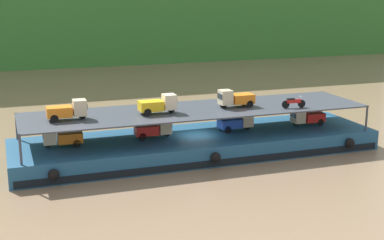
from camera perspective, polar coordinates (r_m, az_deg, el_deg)
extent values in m
plane|color=#7F664C|center=(42.30, 0.50, -3.52)|extent=(400.00, 400.00, 0.00)
cube|color=navy|center=(42.08, 0.51, -2.54)|extent=(27.71, 7.32, 1.50)
cube|color=black|center=(38.91, 2.35, -4.52)|extent=(27.16, 0.06, 0.50)
sphere|color=black|center=(36.15, -14.16, -5.54)|extent=(0.73, 0.73, 0.73)
sphere|color=black|center=(38.58, 2.47, -3.91)|extent=(0.73, 0.73, 0.73)
sphere|color=black|center=(43.77, 16.08, -2.31)|extent=(0.73, 0.73, 0.73)
cylinder|color=#383D47|center=(50.10, 13.35, 1.77)|extent=(0.16, 0.16, 2.00)
cylinder|color=#383D47|center=(45.01, 17.68, 0.18)|extent=(0.16, 0.16, 2.00)
cylinder|color=#383D47|center=(42.39, -17.76, -0.63)|extent=(0.16, 0.16, 2.00)
cylinder|color=#383D47|center=(36.23, -17.40, -2.97)|extent=(0.16, 0.16, 2.00)
cube|color=#383D47|center=(41.41, 0.51, 1.05)|extent=(26.11, 6.52, 0.10)
cube|color=orange|center=(39.80, -12.54, -1.75)|extent=(1.73, 1.25, 0.70)
cube|color=beige|center=(39.67, -14.57, -1.62)|extent=(0.93, 1.03, 1.10)
cube|color=#19232D|center=(39.62, -15.26, -1.52)|extent=(0.06, 0.85, 0.38)
cylinder|color=black|center=(39.80, -14.74, -2.40)|extent=(0.56, 0.16, 0.56)
cylinder|color=black|center=(40.44, -12.03, -2.00)|extent=(0.56, 0.16, 0.56)
cylinder|color=black|center=(39.42, -11.86, -2.40)|extent=(0.56, 0.16, 0.56)
cube|color=red|center=(40.96, -4.75, -1.04)|extent=(1.75, 1.27, 0.70)
cube|color=beige|center=(41.22, -2.86, -0.63)|extent=(0.94, 1.04, 1.10)
cube|color=#19232D|center=(41.31, -2.23, -0.43)|extent=(0.07, 0.85, 0.38)
cylinder|color=black|center=(41.39, -2.65, -1.35)|extent=(0.57, 0.16, 0.56)
cylinder|color=black|center=(40.47, -5.13, -1.74)|extent=(0.57, 0.16, 0.56)
cylinder|color=black|center=(41.47, -5.44, -1.37)|extent=(0.57, 0.16, 0.56)
cube|color=#1E47B7|center=(42.94, 3.93, -0.34)|extent=(1.74, 1.25, 0.70)
cube|color=beige|center=(43.49, 5.61, 0.08)|extent=(0.93, 1.03, 1.10)
cube|color=#19232D|center=(43.67, 6.17, 0.27)|extent=(0.07, 0.85, 0.38)
cylinder|color=black|center=(43.69, 5.77, -0.61)|extent=(0.56, 0.16, 0.56)
cylinder|color=black|center=(42.40, 3.74, -1.00)|extent=(0.56, 0.16, 0.56)
cylinder|color=black|center=(43.33, 3.15, -0.67)|extent=(0.56, 0.16, 0.56)
cube|color=red|center=(46.01, 12.44, 0.31)|extent=(1.72, 1.23, 0.70)
cube|color=beige|center=(45.23, 10.96, 0.42)|extent=(0.92, 1.02, 1.10)
cube|color=#19232D|center=(44.97, 10.45, 0.51)|extent=(0.06, 0.85, 0.38)
cylinder|color=black|center=(45.28, 10.76, -0.27)|extent=(0.56, 0.15, 0.56)
cylinder|color=black|center=(46.73, 12.48, 0.08)|extent=(0.56, 0.15, 0.56)
cylinder|color=black|center=(45.87, 13.19, -0.21)|extent=(0.56, 0.15, 0.56)
cube|color=orange|center=(38.84, -13.62, 0.85)|extent=(1.72, 1.22, 0.70)
cube|color=#C6B793|center=(38.93, -11.59, 1.29)|extent=(0.91, 1.01, 1.10)
cube|color=#19232D|center=(38.97, -10.91, 1.49)|extent=(0.05, 0.85, 0.38)
cylinder|color=black|center=(39.07, -11.33, 0.51)|extent=(0.56, 0.15, 0.56)
cylinder|color=black|center=(38.37, -14.12, 0.13)|extent=(0.56, 0.15, 0.56)
cylinder|color=black|center=(39.40, -14.25, 0.47)|extent=(0.56, 0.15, 0.56)
cube|color=gold|center=(39.76, -4.30, 1.49)|extent=(1.71, 1.22, 0.70)
cube|color=beige|center=(40.11, -2.38, 1.91)|extent=(0.91, 1.01, 1.10)
cube|color=#19232D|center=(40.23, -1.75, 2.11)|extent=(0.05, 0.85, 0.38)
cylinder|color=black|center=(40.27, -2.17, 1.16)|extent=(0.56, 0.15, 0.56)
cylinder|color=black|center=(39.23, -4.65, 0.79)|extent=(0.56, 0.15, 0.56)
cylinder|color=black|center=(40.23, -5.05, 1.11)|extent=(0.56, 0.15, 0.56)
cube|color=orange|center=(42.41, 5.22, 2.23)|extent=(1.73, 1.24, 0.70)
cube|color=#C6B793|center=(41.79, 3.50, 2.37)|extent=(0.92, 1.02, 1.10)
cube|color=#19232D|center=(41.58, 2.91, 2.48)|extent=(0.06, 0.85, 0.38)
cylinder|color=black|center=(41.84, 3.30, 1.62)|extent=(0.56, 0.15, 0.56)
cylinder|color=black|center=(43.12, 5.38, 1.94)|extent=(0.56, 0.15, 0.56)
cylinder|color=black|center=(42.19, 6.01, 1.67)|extent=(0.56, 0.15, 0.56)
cylinder|color=black|center=(42.82, 11.31, 1.68)|extent=(0.61, 0.17, 0.60)
cylinder|color=black|center=(42.31, 9.70, 1.61)|extent=(0.61, 0.17, 0.60)
cube|color=#B21919|center=(42.52, 10.52, 1.94)|extent=(1.12, 0.33, 0.28)
cube|color=black|center=(42.38, 10.22, 2.16)|extent=(0.62, 0.27, 0.12)
cylinder|color=#B2B2B7|center=(42.67, 11.22, 2.40)|extent=(0.10, 0.55, 0.04)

